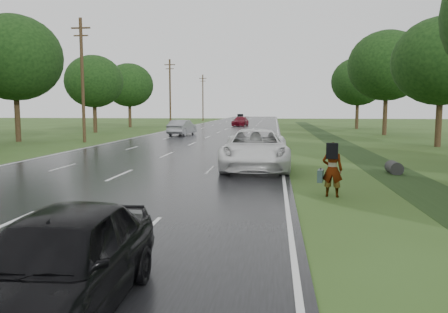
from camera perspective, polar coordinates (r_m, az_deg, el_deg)
ground at (r=11.63m, az=-27.15°, el=-8.35°), size 220.00×220.00×0.00m
road at (r=54.76m, az=-0.07°, el=3.43°), size 14.00×180.00×0.04m
edge_stripe_east at (r=54.39m, az=7.03°, el=3.38°), size 0.12×180.00×0.01m
edge_stripe_west at (r=55.95m, az=-6.96°, el=3.47°), size 0.12×180.00×0.01m
center_line at (r=54.76m, az=-0.07°, el=3.45°), size 0.12×180.00×0.01m
drainage_ditch at (r=28.63m, az=16.92°, el=0.51°), size 2.20×120.00×0.56m
utility_pole_mid at (r=37.76m, az=-18.01°, el=9.66°), size 1.60×0.26×10.00m
utility_pole_far at (r=66.22m, az=-7.06°, el=8.36°), size 1.60×0.26×10.00m
utility_pole_distant at (r=95.62m, az=-2.78°, el=7.77°), size 1.60×0.26×10.00m
tree_east_c at (r=35.51m, az=26.58°, el=11.06°), size 7.00×7.00×9.29m
tree_east_d at (r=48.87m, az=20.52°, el=11.05°), size 8.00×8.00×10.76m
tree_east_f at (r=62.42m, az=17.12°, el=9.34°), size 7.20×7.20×9.62m
tree_west_c at (r=40.63m, az=-25.70°, el=11.53°), size 7.80×7.80×10.43m
tree_west_d at (r=52.60m, az=-16.64°, el=9.37°), size 6.60×6.60×8.80m
tree_west_f at (r=65.90m, az=-12.28°, el=9.09°), size 7.00×7.00×9.29m
pedestrian at (r=14.21m, az=13.88°, el=-1.55°), size 0.83×0.82×1.75m
white_pickup at (r=20.09m, az=4.12°, el=1.00°), size 3.14×6.56×1.80m
dark_sedan at (r=6.29m, az=-20.81°, el=-12.88°), size 1.88×4.42×1.49m
silver_sedan at (r=45.01m, az=-5.48°, el=3.79°), size 2.24×4.94×1.57m
far_car_red at (r=68.73m, az=2.15°, el=4.63°), size 2.65×5.19×1.44m
far_car_dark at (r=105.77m, az=2.13°, el=5.21°), size 1.83×4.26×1.36m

